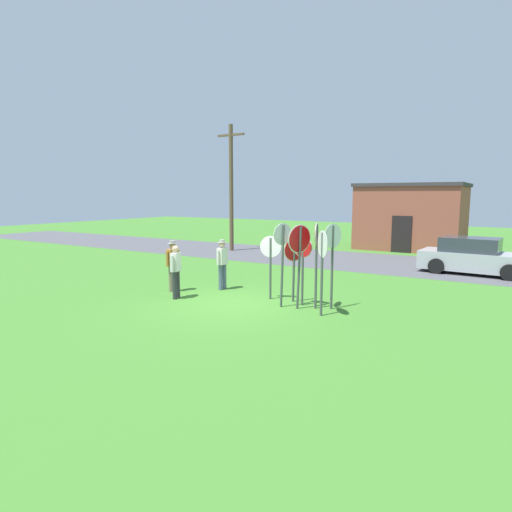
# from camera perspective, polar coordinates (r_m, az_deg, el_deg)

# --- Properties ---
(ground_plane) EXTENTS (80.00, 80.00, 0.00)m
(ground_plane) POSITION_cam_1_polar(r_m,az_deg,el_deg) (13.18, -3.26, -6.31)
(ground_plane) COLOR #3D7528
(street_asphalt) EXTENTS (60.00, 6.40, 0.01)m
(street_asphalt) POSITION_cam_1_polar(r_m,az_deg,el_deg) (22.39, 12.22, -0.54)
(street_asphalt) COLOR #4C4C51
(street_asphalt) RESTS_ON ground
(building_background) EXTENTS (6.10, 5.10, 3.96)m
(building_background) POSITION_cam_1_polar(r_m,az_deg,el_deg) (28.40, 19.80, 4.95)
(building_background) COLOR brown
(building_background) RESTS_ON ground
(utility_pole) EXTENTS (1.80, 0.24, 7.29)m
(utility_pole) POSITION_cam_1_polar(r_m,az_deg,el_deg) (25.64, -3.28, 9.24)
(utility_pole) COLOR brown
(utility_pole) RESTS_ON ground
(parked_car_on_street) EXTENTS (4.42, 2.25, 1.51)m
(parked_car_on_street) POSITION_cam_1_polar(r_m,az_deg,el_deg) (20.23, 26.75, -0.15)
(parked_car_on_street) COLOR #A5A8AD
(parked_car_on_street) RESTS_ON ground
(stop_sign_rear_left) EXTENTS (0.62, 0.07, 2.06)m
(stop_sign_rear_left) POSITION_cam_1_polar(r_m,az_deg,el_deg) (12.82, 6.16, -0.50)
(stop_sign_rear_left) COLOR #474C4C
(stop_sign_rear_left) RESTS_ON ground
(stop_sign_low_front) EXTENTS (0.51, 0.54, 2.33)m
(stop_sign_low_front) POSITION_cam_1_polar(r_m,az_deg,el_deg) (11.72, 8.70, -0.27)
(stop_sign_low_front) COLOR #474C4C
(stop_sign_low_front) RESTS_ON ground
(stop_sign_leaning_right) EXTENTS (0.25, 0.66, 2.46)m
(stop_sign_leaning_right) POSITION_cam_1_polar(r_m,az_deg,el_deg) (12.47, 10.01, 0.56)
(stop_sign_leaning_right) COLOR #474C4C
(stop_sign_leaning_right) RESTS_ON ground
(stop_sign_tallest) EXTENTS (0.30, 0.59, 2.46)m
(stop_sign_tallest) POSITION_cam_1_polar(r_m,az_deg,el_deg) (12.51, 3.48, 0.54)
(stop_sign_tallest) COLOR #474C4C
(stop_sign_tallest) RESTS_ON ground
(stop_sign_nearest) EXTENTS (0.38, 0.64, 1.97)m
(stop_sign_nearest) POSITION_cam_1_polar(r_m,az_deg,el_deg) (13.23, 5.01, -0.37)
(stop_sign_nearest) COLOR #474C4C
(stop_sign_nearest) RESTS_ON ground
(stop_sign_center_cluster) EXTENTS (0.21, 0.66, 2.49)m
(stop_sign_center_cluster) POSITION_cam_1_polar(r_m,az_deg,el_deg) (12.46, 7.93, 0.65)
(stop_sign_center_cluster) COLOR #474C4C
(stop_sign_center_cluster) RESTS_ON ground
(stop_sign_leaning_left) EXTENTS (0.37, 0.77, 2.44)m
(stop_sign_leaning_left) POSITION_cam_1_polar(r_m,az_deg,el_deg) (12.33, 5.72, 0.63)
(stop_sign_leaning_left) COLOR #474C4C
(stop_sign_leaning_left) RESTS_ON ground
(stop_sign_rear_right) EXTENTS (0.64, 0.21, 2.00)m
(stop_sign_rear_right) POSITION_cam_1_polar(r_m,az_deg,el_deg) (13.54, 1.92, -0.10)
(stop_sign_rear_right) COLOR #474C4C
(stop_sign_rear_right) RESTS_ON ground
(person_near_signs) EXTENTS (0.31, 0.57, 1.74)m
(person_near_signs) POSITION_cam_1_polar(r_m,az_deg,el_deg) (15.04, -4.45, -0.71)
(person_near_signs) COLOR #4C5670
(person_near_signs) RESTS_ON ground
(person_with_sunhat) EXTENTS (0.31, 0.55, 1.69)m
(person_with_sunhat) POSITION_cam_1_polar(r_m,az_deg,el_deg) (13.90, -10.50, -1.67)
(person_with_sunhat) COLOR #2D2D33
(person_with_sunhat) RESTS_ON ground
(person_holding_notes) EXTENTS (0.32, 0.56, 1.74)m
(person_holding_notes) POSITION_cam_1_polar(r_m,az_deg,el_deg) (14.95, -10.87, -0.88)
(person_holding_notes) COLOR #7A6B56
(person_holding_notes) RESTS_ON ground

